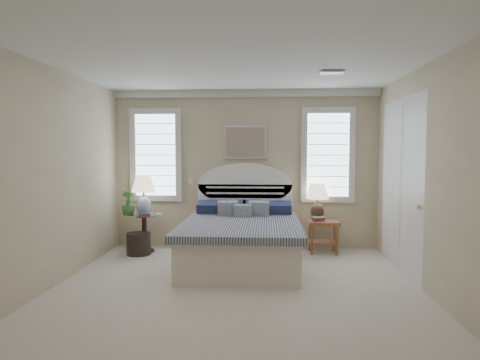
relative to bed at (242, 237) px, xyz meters
name	(u,v)px	position (x,y,z in m)	size (l,w,h in m)	color
floor	(234,295)	(0.00, -1.46, -0.39)	(4.50, 5.00, 0.01)	beige
ceiling	(234,59)	(0.00, -1.46, 2.31)	(4.50, 5.00, 0.01)	silver
wall_back	(245,170)	(0.00, 1.04, 0.96)	(4.50, 0.02, 2.70)	tan
wall_left	(43,179)	(-2.25, -1.46, 0.96)	(0.02, 5.00, 2.70)	tan
wall_right	(437,180)	(2.25, -1.46, 0.96)	(0.02, 5.00, 2.70)	tan
crown_molding	(245,93)	(0.00, 1.00, 2.25)	(4.50, 0.08, 0.12)	silver
hvac_vent	(332,73)	(1.20, -0.66, 2.29)	(0.30, 0.20, 0.02)	#B2B2B2
switch_plate	(190,181)	(-0.95, 1.03, 0.76)	(0.08, 0.01, 0.12)	silver
window_left	(156,155)	(-1.55, 1.02, 1.21)	(0.90, 0.06, 1.60)	#C9E6FF
window_right	(328,155)	(1.40, 1.02, 1.21)	(0.90, 0.06, 1.60)	#C9E6FF
painting	(245,142)	(0.00, 1.00, 1.43)	(0.74, 0.04, 0.58)	silver
closet_door	(401,185)	(2.23, -0.26, 0.81)	(0.02, 1.80, 2.40)	silver
bed	(242,237)	(0.00, 0.00, 0.00)	(1.72, 2.28, 1.47)	silver
side_table_left	(144,229)	(-1.65, 0.59, 0.00)	(0.56, 0.56, 0.63)	black
nightstand_right	(323,230)	(1.30, 0.69, 0.00)	(0.50, 0.40, 0.53)	brown
floor_pot	(139,244)	(-1.69, 0.40, -0.21)	(0.39, 0.39, 0.35)	black
lamp_left	(144,191)	(-1.65, 0.59, 0.63)	(0.51, 0.51, 0.64)	white
lamp_right	(317,197)	(1.21, 0.77, 0.52)	(0.49, 0.49, 0.62)	black
potted_plant	(128,203)	(-1.87, 0.45, 0.45)	(0.23, 0.23, 0.41)	#3B6C2B
books_left	(144,215)	(-1.58, 0.37, 0.27)	(0.21, 0.17, 0.05)	#A82A30
books_right	(318,219)	(1.21, 0.69, 0.18)	(0.22, 0.18, 0.08)	#A82A30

